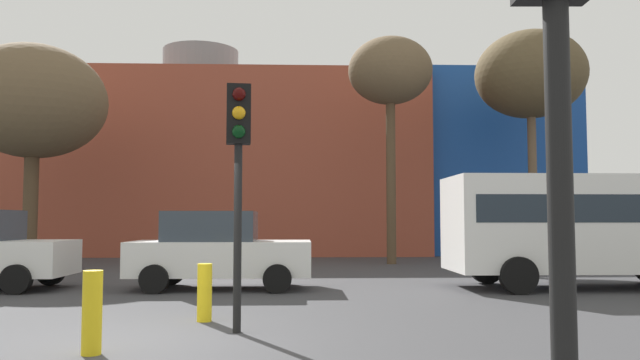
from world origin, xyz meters
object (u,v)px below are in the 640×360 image
traffic_light_island (238,149)px  bollard_yellow_1 (205,292)px  traffic_light_near_right (557,7)px  bare_tree_2 (390,74)px  white_bus (589,222)px  parked_car_2 (219,250)px  bare_tree_0 (34,102)px  bollard_yellow_0 (92,312)px  bare_tree_1 (530,76)px

traffic_light_island → bollard_yellow_1: bearing=-155.4°
traffic_light_near_right → bare_tree_2: bearing=175.7°
white_bus → bollard_yellow_1: (-8.66, -4.59, -1.15)m
parked_car_2 → bare_tree_0: (-7.58, 7.11, 4.95)m
parked_car_2 → bollard_yellow_0: 7.26m
white_bus → bare_tree_0: bearing=156.3°
bollard_yellow_1 → bare_tree_1: bearing=51.8°
traffic_light_island → bare_tree_0: size_ratio=0.46×
white_bus → bare_tree_2: bare_tree_2 is taller
traffic_light_island → bollard_yellow_0: traffic_light_island is taller
bare_tree_1 → bare_tree_2: bare_tree_1 is taller
parked_car_2 → bare_tree_0: bare_tree_0 is taller
bare_tree_0 → traffic_light_near_right: bearing=-60.9°
traffic_light_near_right → bare_tree_0: 22.27m
bollard_yellow_1 → white_bus: bearing=27.9°
traffic_light_near_right → bare_tree_1: bare_tree_1 is taller
bare_tree_0 → bare_tree_1: bare_tree_1 is taller
traffic_light_island → bare_tree_2: bare_tree_2 is taller
white_bus → traffic_light_island: (-8.03, -5.65, 1.10)m
bare_tree_2 → bollard_yellow_0: bearing=-111.5°
traffic_light_near_right → bollard_yellow_0: 6.56m
white_bus → bare_tree_0: (-16.63, 7.30, 4.26)m
parked_car_2 → white_bus: bearing=-1.2°
bare_tree_2 → bollard_yellow_1: (-5.09, -13.04, -6.84)m
bare_tree_0 → bare_tree_1: bearing=5.9°
traffic_light_island → bollard_yellow_0: size_ratio=3.59×
white_bus → bare_tree_0: bare_tree_0 is taller
traffic_light_island → bollard_yellow_1: 2.57m
bare_tree_1 → bollard_yellow_0: 21.35m
bare_tree_0 → bollard_yellow_1: bare_tree_0 is taller
bare_tree_0 → traffic_light_island: bearing=-56.4°
white_bus → bare_tree_2: bearing=112.9°
bare_tree_0 → bollard_yellow_1: 15.30m
white_bus → parked_car_2: bearing=178.8°
traffic_light_near_right → bare_tree_1: bearing=161.2°
bare_tree_1 → bollard_yellow_1: (-10.91, -13.85, -7.02)m
bare_tree_2 → traffic_light_near_right: bearing=-96.5°
bare_tree_1 → bare_tree_2: size_ratio=1.06×
white_bus → traffic_light_near_right: bearing=-116.3°
parked_car_2 → bollard_yellow_1: bearing=-85.3°
parked_car_2 → traffic_light_island: (1.03, -5.84, 1.79)m
traffic_light_near_right → bare_tree_1: (8.14, 21.21, 4.82)m
bare_tree_0 → white_bus: bearing=-23.7°
bollard_yellow_1 → parked_car_2: bearing=94.7°
traffic_light_island → bollard_yellow_0: (-1.65, -1.38, -2.20)m
bollard_yellow_0 → white_bus: bearing=36.0°
white_bus → bare_tree_1: 11.18m
bare_tree_1 → bollard_yellow_0: bearing=-126.2°
traffic_light_near_right → bollard_yellow_0: size_ratio=3.52×
bare_tree_0 → bare_tree_2: (13.06, 1.15, 1.43)m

